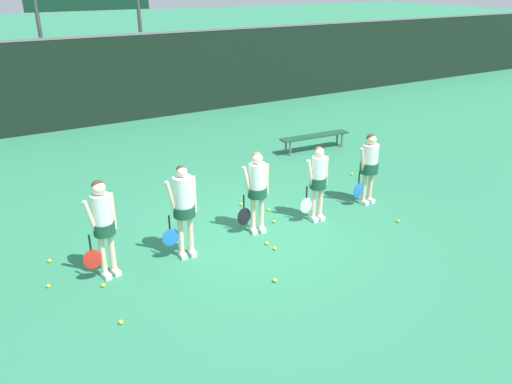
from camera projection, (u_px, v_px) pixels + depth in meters
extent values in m
plane|color=#2D7F56|center=(258.00, 233.00, 10.05)|extent=(140.00, 140.00, 0.00)
cube|color=black|center=(117.00, 81.00, 17.06)|extent=(60.00, 0.06, 2.92)
cube|color=slate|center=(112.00, 35.00, 16.46)|extent=(60.00, 0.08, 0.08)
cylinder|color=#515156|center=(42.00, 47.00, 17.02)|extent=(0.14, 0.14, 5.06)
cylinder|color=#515156|center=(141.00, 41.00, 18.62)|extent=(0.14, 0.14, 5.06)
cube|color=#19472D|center=(315.00, 136.00, 14.67)|extent=(2.21, 0.50, 0.04)
cylinder|color=slate|center=(337.00, 138.00, 15.23)|extent=(0.06, 0.06, 0.42)
cylinder|color=slate|center=(342.00, 140.00, 15.02)|extent=(0.06, 0.06, 0.42)
cylinder|color=slate|center=(286.00, 146.00, 14.49)|extent=(0.06, 0.06, 0.42)
cylinder|color=slate|center=(290.00, 149.00, 14.29)|extent=(0.06, 0.06, 0.42)
cylinder|color=beige|center=(112.00, 252.00, 8.55)|extent=(0.10, 0.10, 0.84)
cylinder|color=beige|center=(103.00, 256.00, 8.45)|extent=(0.10, 0.10, 0.84)
cube|color=white|center=(116.00, 271.00, 8.68)|extent=(0.15, 0.26, 0.09)
cube|color=white|center=(106.00, 275.00, 8.58)|extent=(0.15, 0.26, 0.09)
cylinder|color=#194C33|center=(104.00, 228.00, 8.30)|extent=(0.36, 0.36, 0.21)
cylinder|color=white|center=(102.00, 214.00, 8.20)|extent=(0.32, 0.32, 0.68)
sphere|color=beige|center=(99.00, 188.00, 8.01)|extent=(0.23, 0.23, 0.23)
sphere|color=#4C331E|center=(98.00, 186.00, 8.02)|extent=(0.21, 0.21, 0.21)
cylinder|color=beige|center=(91.00, 218.00, 8.08)|extent=(0.22, 0.11, 0.65)
cylinder|color=beige|center=(113.00, 211.00, 8.31)|extent=(0.08, 0.08, 0.65)
cylinder|color=black|center=(90.00, 242.00, 8.19)|extent=(0.03, 0.03, 0.27)
ellipsoid|color=red|center=(92.00, 259.00, 8.32)|extent=(0.31, 0.03, 0.38)
cylinder|color=beige|center=(191.00, 234.00, 9.15)|extent=(0.10, 0.10, 0.84)
cylinder|color=beige|center=(181.00, 236.00, 9.07)|extent=(0.10, 0.10, 0.84)
cube|color=white|center=(192.00, 252.00, 9.28)|extent=(0.12, 0.25, 0.09)
cube|color=white|center=(183.00, 255.00, 9.20)|extent=(0.12, 0.25, 0.09)
cylinder|color=#194C33|center=(184.00, 211.00, 8.91)|extent=(0.40, 0.40, 0.20)
cylinder|color=white|center=(183.00, 196.00, 8.80)|extent=(0.35, 0.35, 0.72)
sphere|color=beige|center=(182.00, 172.00, 8.61)|extent=(0.19, 0.19, 0.19)
sphere|color=#4C331E|center=(181.00, 170.00, 8.62)|extent=(0.18, 0.18, 0.18)
cylinder|color=beige|center=(172.00, 199.00, 8.71)|extent=(0.22, 0.09, 0.69)
cylinder|color=beige|center=(194.00, 194.00, 8.89)|extent=(0.08, 0.08, 0.69)
cylinder|color=black|center=(169.00, 222.00, 8.84)|extent=(0.03, 0.03, 0.26)
ellipsoid|color=blue|center=(171.00, 237.00, 8.96)|extent=(0.32, 0.03, 0.36)
cylinder|color=beige|center=(261.00, 213.00, 10.02)|extent=(0.10, 0.10, 0.80)
cylinder|color=beige|center=(253.00, 214.00, 9.96)|extent=(0.10, 0.10, 0.80)
cube|color=white|center=(262.00, 229.00, 10.13)|extent=(0.15, 0.26, 0.09)
cube|color=white|center=(253.00, 230.00, 10.08)|extent=(0.15, 0.26, 0.09)
cylinder|color=#194C33|center=(257.00, 192.00, 9.80)|extent=(0.38, 0.38, 0.19)
cylinder|color=white|center=(257.00, 180.00, 9.70)|extent=(0.33, 0.33, 0.66)
sphere|color=beige|center=(257.00, 159.00, 9.52)|extent=(0.21, 0.21, 0.21)
sphere|color=olive|center=(257.00, 157.00, 9.53)|extent=(0.19, 0.19, 0.19)
cylinder|color=beige|center=(247.00, 182.00, 9.64)|extent=(0.22, 0.11, 0.63)
cylinder|color=beige|center=(267.00, 179.00, 9.76)|extent=(0.08, 0.08, 0.63)
cylinder|color=black|center=(244.00, 201.00, 9.76)|extent=(0.03, 0.03, 0.28)
ellipsoid|color=black|center=(244.00, 216.00, 9.89)|extent=(0.29, 0.03, 0.38)
cylinder|color=beige|center=(320.00, 202.00, 10.51)|extent=(0.10, 0.10, 0.77)
cylinder|color=beige|center=(313.00, 204.00, 10.45)|extent=(0.10, 0.10, 0.77)
cube|color=white|center=(320.00, 217.00, 10.62)|extent=(0.13, 0.25, 0.09)
cube|color=white|center=(313.00, 219.00, 10.56)|extent=(0.13, 0.25, 0.09)
cylinder|color=#194C33|center=(318.00, 182.00, 10.29)|extent=(0.35, 0.35, 0.23)
cylinder|color=white|center=(319.00, 172.00, 10.20)|extent=(0.30, 0.30, 0.64)
sphere|color=beige|center=(320.00, 152.00, 10.03)|extent=(0.19, 0.19, 0.19)
sphere|color=olive|center=(319.00, 151.00, 10.04)|extent=(0.18, 0.18, 0.18)
cylinder|color=beige|center=(310.00, 174.00, 10.13)|extent=(0.21, 0.09, 0.61)
cylinder|color=beige|center=(326.00, 171.00, 10.27)|extent=(0.08, 0.08, 0.61)
cylinder|color=black|center=(307.00, 192.00, 10.23)|extent=(0.03, 0.03, 0.26)
ellipsoid|color=silver|center=(306.00, 205.00, 10.36)|extent=(0.30, 0.03, 0.35)
cylinder|color=beige|center=(370.00, 186.00, 11.32)|extent=(0.10, 0.10, 0.77)
cylinder|color=beige|center=(364.00, 188.00, 11.22)|extent=(0.10, 0.10, 0.77)
cube|color=white|center=(370.00, 200.00, 11.43)|extent=(0.12, 0.25, 0.09)
cube|color=white|center=(364.00, 202.00, 11.33)|extent=(0.12, 0.25, 0.09)
cylinder|color=#194C33|center=(369.00, 167.00, 11.08)|extent=(0.41, 0.41, 0.24)
cylinder|color=white|center=(370.00, 158.00, 10.99)|extent=(0.36, 0.36, 0.62)
sphere|color=beige|center=(372.00, 140.00, 10.82)|extent=(0.22, 0.22, 0.22)
sphere|color=#4C331E|center=(371.00, 138.00, 10.83)|extent=(0.20, 0.20, 0.20)
cylinder|color=beige|center=(363.00, 160.00, 10.89)|extent=(0.20, 0.09, 0.59)
cylinder|color=beige|center=(377.00, 157.00, 11.10)|extent=(0.08, 0.08, 0.59)
cylinder|color=black|center=(359.00, 177.00, 10.98)|extent=(0.03, 0.03, 0.26)
ellipsoid|color=blue|center=(358.00, 191.00, 11.11)|extent=(0.27, 0.03, 0.37)
sphere|color=#CCE033|center=(267.00, 243.00, 9.62)|extent=(0.07, 0.07, 0.07)
sphere|color=#CCE033|center=(241.00, 204.00, 11.26)|extent=(0.07, 0.07, 0.07)
sphere|color=#CCE033|center=(121.00, 322.00, 7.43)|extent=(0.07, 0.07, 0.07)
sphere|color=#CCE033|center=(103.00, 285.00, 8.31)|extent=(0.07, 0.07, 0.07)
sphere|color=#CCE033|center=(275.00, 248.00, 9.44)|extent=(0.07, 0.07, 0.07)
sphere|color=#CCE033|center=(398.00, 221.00, 10.49)|extent=(0.06, 0.06, 0.06)
sphere|color=#CCE033|center=(274.00, 221.00, 10.47)|extent=(0.07, 0.07, 0.07)
sphere|color=#CCE033|center=(352.00, 174.00, 12.97)|extent=(0.07, 0.07, 0.07)
sphere|color=#CCE033|center=(50.00, 261.00, 9.03)|extent=(0.07, 0.07, 0.07)
sphere|color=#CCE033|center=(49.00, 286.00, 8.30)|extent=(0.07, 0.07, 0.07)
sphere|color=#CCE033|center=(269.00, 210.00, 11.00)|extent=(0.06, 0.06, 0.06)
sphere|color=#CCE033|center=(275.00, 280.00, 8.45)|extent=(0.07, 0.07, 0.07)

